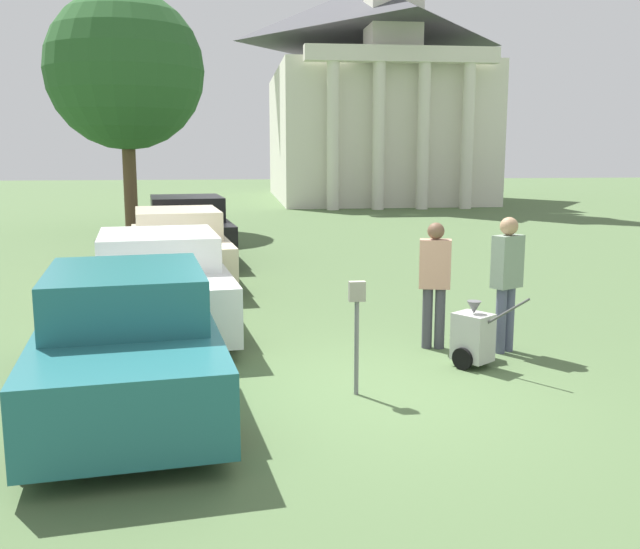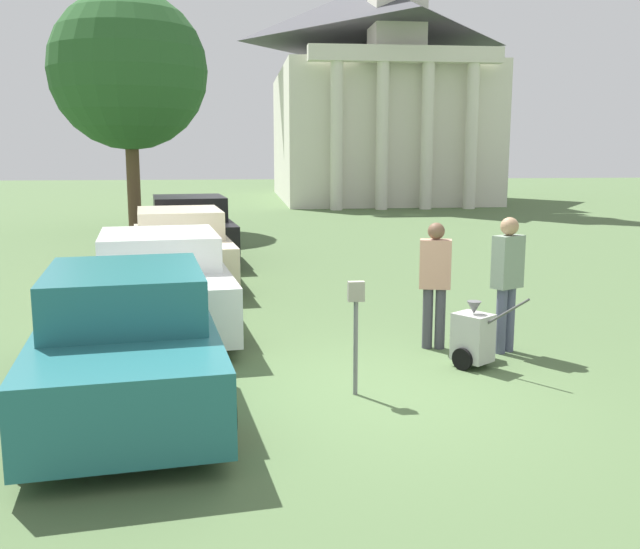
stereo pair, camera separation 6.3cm
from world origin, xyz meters
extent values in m
plane|color=#4C663D|center=(0.00, 0.00, 0.00)|extent=(120.00, 120.00, 0.00)
cube|color=#23666B|center=(-2.59, 0.15, 0.56)|extent=(2.37, 4.86, 0.75)
cube|color=#23666B|center=(-2.56, -0.04, 1.20)|extent=(1.81, 2.15, 0.55)
cylinder|color=black|center=(-3.64, 1.47, 0.33)|extent=(0.26, 0.68, 0.66)
cylinder|color=black|center=(-1.91, 1.70, 0.33)|extent=(0.26, 0.68, 0.66)
cylinder|color=black|center=(-3.26, -1.40, 0.33)|extent=(0.26, 0.68, 0.66)
cylinder|color=black|center=(-1.54, -1.17, 0.33)|extent=(0.26, 0.68, 0.66)
cube|color=silver|center=(-2.59, 3.44, 0.59)|extent=(2.52, 4.95, 0.79)
cube|color=silver|center=(-2.56, 3.26, 1.23)|extent=(1.94, 2.19, 0.50)
cylinder|color=black|center=(-3.71, 4.78, 0.36)|extent=(0.27, 0.73, 0.71)
cylinder|color=black|center=(-1.84, 5.02, 0.36)|extent=(0.27, 0.73, 0.71)
cylinder|color=black|center=(-3.33, 1.87, 0.36)|extent=(0.27, 0.73, 0.71)
cylinder|color=black|center=(-1.46, 2.11, 0.36)|extent=(0.27, 0.73, 0.71)
cube|color=beige|center=(-2.59, 7.33, 0.58)|extent=(2.48, 5.15, 0.77)
cube|color=beige|center=(-2.56, 7.13, 1.24)|extent=(1.89, 2.28, 0.54)
cylinder|color=black|center=(-3.69, 8.73, 0.36)|extent=(0.27, 0.74, 0.72)
cylinder|color=black|center=(-1.89, 8.97, 0.36)|extent=(0.27, 0.74, 0.72)
cylinder|color=black|center=(-3.29, 5.69, 0.36)|extent=(0.27, 0.74, 0.72)
cylinder|color=black|center=(-1.49, 5.92, 0.36)|extent=(0.27, 0.74, 0.72)
cube|color=black|center=(-2.59, 10.39, 0.61)|extent=(2.52, 4.99, 0.81)
cube|color=black|center=(-2.56, 10.20, 1.30)|extent=(1.93, 2.21, 0.56)
cylinder|color=black|center=(-3.71, 11.74, 0.38)|extent=(0.28, 0.77, 0.75)
cylinder|color=black|center=(-1.85, 11.98, 0.38)|extent=(0.28, 0.77, 0.75)
cylinder|color=black|center=(-3.32, 8.80, 0.38)|extent=(0.28, 0.77, 0.75)
cylinder|color=black|center=(-1.47, 9.05, 0.38)|extent=(0.28, 0.77, 0.75)
cylinder|color=slate|center=(-0.10, -0.05, 0.53)|extent=(0.05, 0.05, 1.07)
cube|color=gray|center=(-0.10, -0.05, 1.18)|extent=(0.18, 0.09, 0.22)
cylinder|color=#3F3F47|center=(1.36, 1.67, 0.42)|extent=(0.14, 0.14, 0.84)
cylinder|color=#3F3F47|center=(1.19, 1.72, 0.42)|extent=(0.14, 0.14, 0.84)
cube|color=tan|center=(1.27, 1.69, 1.18)|extent=(0.46, 0.32, 0.67)
sphere|color=brown|center=(1.27, 1.69, 1.62)|extent=(0.23, 0.23, 0.23)
cylinder|color=#515670|center=(2.25, 1.43, 0.44)|extent=(0.14, 0.14, 0.89)
cylinder|color=#515670|center=(2.10, 1.35, 0.44)|extent=(0.14, 0.14, 0.89)
cube|color=gray|center=(2.17, 1.39, 1.24)|extent=(0.47, 0.40, 0.70)
sphere|color=tan|center=(2.17, 1.39, 1.71)|extent=(0.24, 0.24, 0.24)
cube|color=#B2B2AD|center=(1.53, 0.80, 0.38)|extent=(0.55, 0.57, 0.60)
cone|color=#59595B|center=(1.53, 0.80, 0.76)|extent=(0.18, 0.18, 0.16)
cylinder|color=#4C4C4C|center=(1.81, 0.42, 0.78)|extent=(0.37, 0.49, 0.43)
cylinder|color=black|center=(1.36, 0.67, 0.14)|extent=(0.21, 0.26, 0.28)
cylinder|color=black|center=(1.70, 0.92, 0.14)|extent=(0.21, 0.26, 0.28)
cube|color=silver|center=(6.22, 32.42, 3.46)|extent=(10.41, 14.17, 6.92)
pyramid|color=#424247|center=(6.22, 32.42, 10.03)|extent=(10.62, 14.45, 3.11)
cylinder|color=silver|center=(3.10, 24.74, 3.29)|extent=(0.56, 0.56, 6.57)
cylinder|color=silver|center=(5.18, 24.74, 3.29)|extent=(0.56, 0.56, 6.57)
cylinder|color=silver|center=(7.26, 24.74, 3.29)|extent=(0.56, 0.56, 6.57)
cylinder|color=silver|center=(9.35, 24.74, 3.29)|extent=(0.56, 0.56, 6.57)
cube|color=silver|center=(6.22, 24.74, 6.92)|extent=(8.85, 0.70, 0.70)
cylinder|color=brown|center=(-4.84, 17.05, 1.54)|extent=(0.44, 0.44, 3.08)
sphere|color=#285628|center=(-4.84, 17.05, 5.26)|extent=(5.13, 5.13, 5.13)
camera|label=1|loc=(-1.42, -7.56, 2.69)|focal=40.00mm
camera|label=2|loc=(-1.36, -7.57, 2.69)|focal=40.00mm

